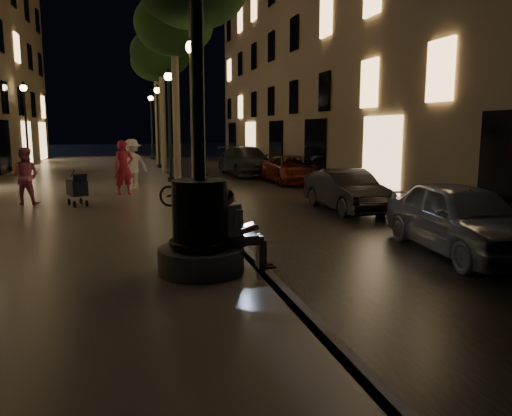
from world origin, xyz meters
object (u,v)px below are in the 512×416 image
object	(u,v)px
car_fifth	(243,158)
pedestrian_red	(124,168)
stroller	(77,188)
pedestrian_white	(132,164)
seated_man_laptop	(238,227)
car_front	(462,218)
pedestrian_pink	(25,176)
tree_second	(174,26)
car_rear	(246,161)
lamp_curb_a	(193,101)
bicycle	(189,191)
lamp_curb_c	(158,115)
car_second	(346,190)
car_third	(292,170)
lamp_curb_b	(169,111)
tree_far	(156,63)
lamp_left_c	(25,114)
fountain_lamppost	(200,210)
lamp_curb_d	(151,118)
tree_third	(161,53)

from	to	relation	value
car_fifth	pedestrian_red	xyz separation A→B (m)	(-7.19, -12.82, 0.50)
stroller	pedestrian_white	xyz separation A→B (m)	(1.66, 3.91, 0.41)
pedestrian_red	seated_man_laptop	bearing A→B (deg)	-100.23
car_front	pedestrian_pink	distance (m)	12.32
tree_second	car_rear	distance (m)	9.42
seated_man_laptop	tree_second	world-z (taller)	tree_second
car_rear	pedestrian_white	world-z (taller)	pedestrian_white
car_fifth	lamp_curb_a	bearing A→B (deg)	-109.48
stroller	bicycle	bearing A→B (deg)	-39.71
lamp_curb_c	pedestrian_white	bearing A→B (deg)	-99.02
car_second	car_third	distance (m)	7.85
pedestrian_pink	pedestrian_red	bearing A→B (deg)	-135.62
lamp_curb_b	car_rear	size ratio (longest dim) A/B	0.91
car_third	car_rear	size ratio (longest dim) A/B	0.85
tree_far	lamp_left_c	bearing A→B (deg)	-164.43
car_third	bicycle	size ratio (longest dim) A/B	2.40
tree_far	bicycle	bearing A→B (deg)	-90.60
fountain_lamppost	tree_second	bearing A→B (deg)	86.19
seated_man_laptop	lamp_left_c	world-z (taller)	lamp_left_c
tree_second	stroller	size ratio (longest dim) A/B	6.86
lamp_curb_c	car_front	world-z (taller)	lamp_curb_c
car_second	lamp_curb_a	bearing A→B (deg)	179.80
lamp_curb_d	car_third	bearing A→B (deg)	-71.16
bicycle	lamp_curb_d	bearing A→B (deg)	28.67
car_fifth	pedestrian_white	bearing A→B (deg)	-123.75
pedestrian_red	car_third	bearing A→B (deg)	6.21
tree_second	tree_far	distance (m)	12.00
tree_far	lamp_curb_a	world-z (taller)	tree_far
lamp_curb_d	pedestrian_white	world-z (taller)	lamp_curb_d
car_rear	pedestrian_white	xyz separation A→B (m)	(-6.00, -6.59, 0.39)
lamp_curb_b	bicycle	xyz separation A→B (m)	(-0.10, -7.31, -2.54)
seated_man_laptop	tree_second	size ratio (longest dim) A/B	0.18
lamp_curb_b	lamp_left_c	bearing A→B (deg)	131.59
car_fifth	lamp_curb_c	bearing A→B (deg)	-172.04
seated_man_laptop	lamp_curb_c	size ratio (longest dim) A/B	0.28
seated_man_laptop	pedestrian_pink	xyz separation A→B (m)	(-4.74, 8.51, 0.16)
seated_man_laptop	lamp_curb_a	xyz separation A→B (m)	(0.09, 6.00, 2.33)
lamp_curb_c	lamp_left_c	xyz separation A→B (m)	(-7.10, 0.00, 0.00)
car_third	car_fifth	xyz separation A→B (m)	(-0.25, 9.06, 0.02)
fountain_lamppost	tree_second	size ratio (longest dim) A/B	0.70
tree_second	lamp_curb_d	bearing A→B (deg)	90.32
tree_second	car_fifth	size ratio (longest dim) A/B	1.89
lamp_curb_b	lamp_curb_c	xyz separation A→B (m)	(0.00, 8.00, 0.00)
lamp_curb_b	lamp_curb_d	world-z (taller)	same
tree_third	lamp_curb_b	distance (m)	4.94
fountain_lamppost	lamp_curb_a	distance (m)	6.37
tree_far	car_fifth	distance (m)	7.83
tree_second	car_front	world-z (taller)	tree_second
lamp_curb_d	stroller	distance (m)	22.59
fountain_lamppost	car_rear	bearing A→B (deg)	74.52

